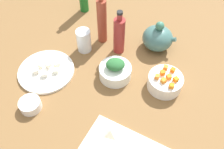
% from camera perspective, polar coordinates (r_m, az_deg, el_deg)
% --- Properties ---
extents(tabletop, '(1.90, 1.90, 0.03)m').
position_cam_1_polar(tabletop, '(1.08, 0.00, -2.16)').
color(tabletop, brown).
rests_on(tabletop, ground).
extents(plate_tofu, '(0.25, 0.25, 0.01)m').
position_cam_1_polar(plate_tofu, '(1.13, -15.19, 0.80)').
color(plate_tofu, white).
rests_on(plate_tofu, tabletop).
extents(bowl_greens, '(0.14, 0.14, 0.06)m').
position_cam_1_polar(bowl_greens, '(1.06, 0.60, 0.65)').
color(bowl_greens, white).
rests_on(bowl_greens, tabletop).
extents(bowl_carrots, '(0.15, 0.15, 0.06)m').
position_cam_1_polar(bowl_carrots, '(1.05, 12.33, -1.75)').
color(bowl_carrots, white).
rests_on(bowl_carrots, tabletop).
extents(bowl_small_side, '(0.09, 0.09, 0.04)m').
position_cam_1_polar(bowl_small_side, '(1.03, -18.67, -6.78)').
color(bowl_small_side, white).
rests_on(bowl_small_side, tabletop).
extents(teapot, '(0.16, 0.14, 0.15)m').
position_cam_1_polar(teapot, '(1.18, 10.70, 8.47)').
color(teapot, '#3F6965').
rests_on(teapot, tabletop).
extents(bottle_0, '(0.05, 0.05, 0.23)m').
position_cam_1_polar(bottle_0, '(1.12, 1.69, 9.24)').
color(bottle_0, maroon).
rests_on(bottle_0, tabletop).
extents(bottle_2, '(0.05, 0.05, 0.27)m').
position_cam_1_polar(bottle_2, '(1.17, -2.38, 12.53)').
color(bottle_2, '#963B27').
rests_on(bottle_2, tabletop).
extents(drinking_glass_0, '(0.07, 0.07, 0.11)m').
position_cam_1_polar(drinking_glass_0, '(1.16, -6.66, 7.95)').
color(drinking_glass_0, white).
rests_on(drinking_glass_0, tabletop).
extents(carrot_cube_0, '(0.03, 0.03, 0.02)m').
position_cam_1_polar(carrot_cube_0, '(1.00, 12.01, -1.42)').
color(carrot_cube_0, orange).
rests_on(carrot_cube_0, bowl_carrots).
extents(carrot_cube_1, '(0.02, 0.02, 0.02)m').
position_cam_1_polar(carrot_cube_1, '(1.01, 10.56, -0.54)').
color(carrot_cube_1, orange).
rests_on(carrot_cube_1, bowl_carrots).
extents(carrot_cube_2, '(0.03, 0.03, 0.02)m').
position_cam_1_polar(carrot_cube_2, '(1.01, 14.78, -1.13)').
color(carrot_cube_2, orange).
rests_on(carrot_cube_2, bowl_carrots).
extents(carrot_cube_3, '(0.02, 0.02, 0.02)m').
position_cam_1_polar(carrot_cube_3, '(1.02, 11.81, 0.40)').
color(carrot_cube_3, orange).
rests_on(carrot_cube_3, bowl_carrots).
extents(carrot_cube_4, '(0.02, 0.02, 0.02)m').
position_cam_1_polar(carrot_cube_4, '(1.04, 14.10, 1.01)').
color(carrot_cube_4, orange).
rests_on(carrot_cube_4, bowl_carrots).
extents(carrot_cube_5, '(0.02, 0.02, 0.02)m').
position_cam_1_polar(carrot_cube_5, '(0.99, 13.83, -2.65)').
color(carrot_cube_5, orange).
rests_on(carrot_cube_5, bowl_carrots).
extents(carrot_cube_6, '(0.03, 0.03, 0.02)m').
position_cam_1_polar(carrot_cube_6, '(1.02, 13.23, -0.59)').
color(carrot_cube_6, orange).
rests_on(carrot_cube_6, bowl_carrots).
extents(carrot_cube_7, '(0.02, 0.02, 0.02)m').
position_cam_1_polar(carrot_cube_7, '(1.05, 12.49, 1.58)').
color(carrot_cube_7, orange).
rests_on(carrot_cube_7, bowl_carrots).
extents(chopped_greens_mound, '(0.10, 0.10, 0.04)m').
position_cam_1_polar(chopped_greens_mound, '(1.02, 0.62, 2.45)').
color(chopped_greens_mound, '#2A6633').
rests_on(chopped_greens_mound, bowl_greens).
extents(tofu_cube_0, '(0.03, 0.03, 0.02)m').
position_cam_1_polar(tofu_cube_0, '(1.14, -16.44, 2.14)').
color(tofu_cube_0, white).
rests_on(tofu_cube_0, plate_tofu).
extents(tofu_cube_1, '(0.02, 0.02, 0.02)m').
position_cam_1_polar(tofu_cube_1, '(1.13, -14.72, 2.11)').
color(tofu_cube_1, '#F3E4CB').
rests_on(tofu_cube_1, plate_tofu).
extents(tofu_cube_2, '(0.03, 0.03, 0.02)m').
position_cam_1_polar(tofu_cube_2, '(1.12, -17.42, 0.81)').
color(tofu_cube_2, '#F1E7CC').
rests_on(tofu_cube_2, plate_tofu).
extents(tofu_cube_3, '(0.03, 0.03, 0.02)m').
position_cam_1_polar(tofu_cube_3, '(1.10, -15.59, 0.04)').
color(tofu_cube_3, silver).
rests_on(tofu_cube_3, plate_tofu).
extents(tofu_cube_4, '(0.03, 0.03, 0.02)m').
position_cam_1_polar(tofu_cube_4, '(1.13, -12.86, 2.35)').
color(tofu_cube_4, '#FBF4CA').
rests_on(tofu_cube_4, plate_tofu).
extents(tofu_cube_5, '(0.03, 0.03, 0.02)m').
position_cam_1_polar(tofu_cube_5, '(1.10, -13.08, 0.85)').
color(tofu_cube_5, white).
rests_on(tofu_cube_5, plate_tofu).
extents(dumpling_2, '(0.06, 0.06, 0.02)m').
position_cam_1_polar(dumpling_2, '(0.92, -0.34, -13.39)').
color(dumpling_2, beige).
rests_on(dumpling_2, cutting_board).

